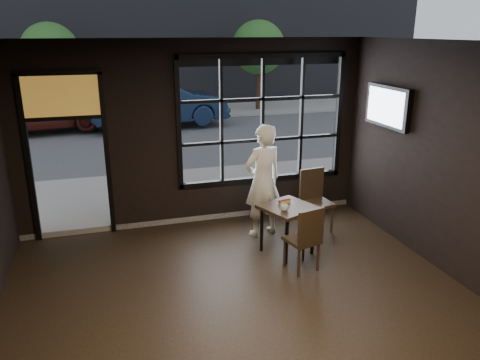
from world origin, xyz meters
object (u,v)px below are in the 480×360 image
object	(u,v)px
chair_near	(302,238)
man	(263,181)
cafe_table	(287,229)
navy_car	(159,103)

from	to	relation	value
chair_near	man	size ratio (longest dim) A/B	0.52
cafe_table	man	xyz separation A→B (m)	(-0.14, 0.76, 0.56)
chair_near	man	distance (m)	1.39
chair_near	man	xyz separation A→B (m)	(-0.14, 1.31, 0.46)
cafe_table	man	bearing A→B (deg)	78.96
cafe_table	navy_car	bearing A→B (deg)	72.17
cafe_table	navy_car	world-z (taller)	navy_car
cafe_table	navy_car	distance (m)	10.32
cafe_table	chair_near	bearing A→B (deg)	-111.17
navy_car	cafe_table	bearing A→B (deg)	177.32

